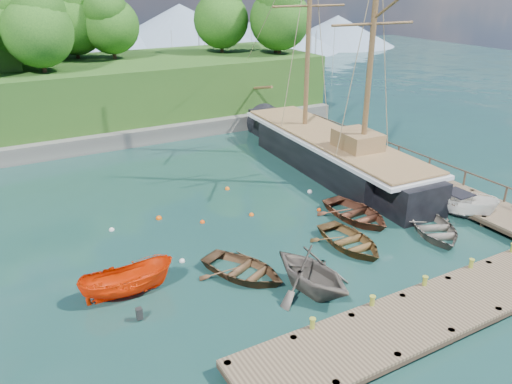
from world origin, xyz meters
TOP-DOWN VIEW (x-y plane):
  - ground at (0.00, 0.00)m, footprint 160.00×160.00m
  - dock_near at (2.00, -6.50)m, footprint 20.00×3.20m
  - dock_east at (11.50, 7.00)m, footprint 3.20×24.00m
  - bollard_0 at (-4.00, -5.10)m, footprint 0.26×0.26m
  - bollard_1 at (-1.00, -5.10)m, footprint 0.26×0.26m
  - bollard_2 at (2.00, -5.10)m, footprint 0.26×0.26m
  - bollard_3 at (5.00, -5.10)m, footprint 0.26×0.26m
  - bollard_4 at (8.00, -5.10)m, footprint 0.26×0.26m
  - rowboat_0 at (-4.17, 0.28)m, footprint 4.73×5.30m
  - rowboat_1 at (-2.10, -2.30)m, footprint 4.46×4.95m
  - rowboat_2 at (2.03, 0.02)m, footprint 3.15×4.39m
  - rowboat_3 at (7.00, -1.11)m, footprint 4.81×5.46m
  - rowboat_4 at (4.44, 2.44)m, footprint 3.67×4.92m
  - motorboat_orange at (-9.40, 1.38)m, footprint 4.27×1.82m
  - cabin_boat_white at (10.00, -0.01)m, footprint 3.13×4.98m
  - schooner at (8.25, 10.07)m, footprint 5.86×26.45m
  - mooring_buoy_0 at (-6.26, 2.92)m, footprint 0.30×0.30m
  - mooring_buoy_1 at (-3.63, 6.41)m, footprint 0.29×0.29m
  - mooring_buoy_2 at (-0.69, 5.87)m, footprint 0.31×0.31m
  - mooring_buoy_3 at (4.37, 7.07)m, footprint 0.34×0.34m
  - mooring_buoy_4 at (-5.67, 8.12)m, footprint 0.36×0.36m
  - mooring_buoy_5 at (-0.18, 10.17)m, footprint 0.33×0.33m
  - mooring_buoy_6 at (-8.48, 8.00)m, footprint 0.30×0.30m
  - mooring_buoy_7 at (3.23, 4.45)m, footprint 0.27×0.27m
  - distant_ridge at (4.30, 70.00)m, footprint 117.00×40.00m

SIDE VIEW (x-z plane):
  - ground at x=0.00m, z-range 0.00..0.00m
  - bollard_0 at x=-4.00m, z-range -0.23..0.23m
  - bollard_1 at x=-1.00m, z-range -0.23..0.23m
  - bollard_2 at x=2.00m, z-range -0.23..0.23m
  - bollard_3 at x=5.00m, z-range -0.23..0.23m
  - bollard_4 at x=8.00m, z-range -0.23..0.23m
  - rowboat_0 at x=-4.17m, z-range -0.45..0.45m
  - rowboat_1 at x=-2.10m, z-range -1.16..1.16m
  - rowboat_2 at x=2.03m, z-range -0.45..0.45m
  - rowboat_3 at x=7.00m, z-range -0.47..0.47m
  - rowboat_4 at x=4.44m, z-range -0.49..0.49m
  - motorboat_orange at x=-9.40m, z-range -0.81..0.81m
  - cabin_boat_white at x=10.00m, z-range -0.90..0.90m
  - mooring_buoy_0 at x=-6.26m, z-range -0.15..0.15m
  - mooring_buoy_1 at x=-3.63m, z-range -0.14..0.14m
  - mooring_buoy_2 at x=-0.69m, z-range -0.15..0.15m
  - mooring_buoy_3 at x=4.37m, z-range -0.17..0.17m
  - mooring_buoy_4 at x=-5.67m, z-range -0.18..0.18m
  - mooring_buoy_5 at x=-0.18m, z-range -0.16..0.16m
  - mooring_buoy_6 at x=-8.48m, z-range -0.15..0.15m
  - mooring_buoy_7 at x=3.23m, z-range -0.14..0.14m
  - dock_near at x=2.00m, z-range -0.12..0.98m
  - dock_east at x=11.50m, z-range -0.12..0.98m
  - schooner at x=8.25m, z-range -8.53..10.65m
  - distant_ridge at x=4.30m, z-range -0.65..9.35m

